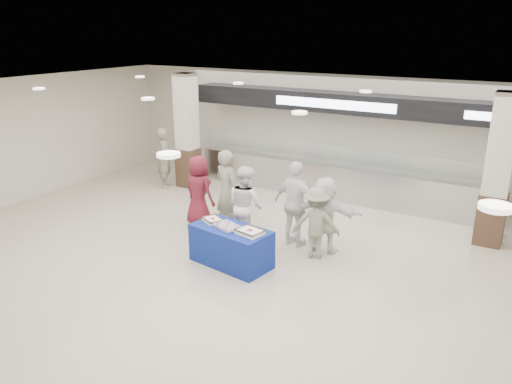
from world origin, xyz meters
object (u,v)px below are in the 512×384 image
Objects in this scene: soldier_a at (227,191)px; soldier_b at (316,223)px; sheet_cake_right at (250,231)px; display_table at (231,246)px; chef_tall at (246,205)px; chef_short at (296,204)px; civilian_maroon at (199,191)px; sheet_cake_left at (213,220)px; civilian_white at (324,215)px; soldier_bg at (165,158)px; cupcake_tray at (227,226)px.

soldier_b is (2.28, -0.27, -0.20)m from soldier_a.
soldier_a reaches higher than sheet_cake_right.
chef_tall reaches higher than display_table.
soldier_b reaches higher than display_table.
soldier_b is at bearing 162.30° from chef_short.
civilian_maroon is 0.98× the size of chef_tall.
civilian_maroon is at bearing 23.83° from soldier_a.
sheet_cake_left is 2.24m from civilian_white.
chef_short is at bearing -5.95° from civilian_white.
chef_short is at bearing 82.21° from sheet_cake_right.
soldier_a is 1.68m from chef_short.
soldier_bg is at bearing -41.61° from soldier_b.
display_table is at bearing 172.95° from sheet_cake_right.
display_table is 0.65m from sheet_cake_left.
cupcake_tray is (-0.06, -0.03, 0.41)m from display_table.
soldier_a is at bearing -28.28° from soldier_b.
chef_short reaches higher than display_table.
soldier_b is at bearing -169.37° from soldier_a.
civilian_maroon reaches higher than display_table.
chef_short reaches higher than chef_tall.
sheet_cake_left is 0.29× the size of chef_tall.
soldier_b is 0.92× the size of civilian_white.
soldier_b is 5.96m from soldier_bg.
sheet_cake_right is 0.52m from cupcake_tray.
display_table is 0.63m from sheet_cake_right.
display_table is 1.72m from soldier_b.
sheet_cake_right is 1.01× the size of cupcake_tray.
chef_short is at bearing -161.02° from soldier_a.
soldier_b is at bearing 55.54° from sheet_cake_right.
chef_short is at bearing 49.27° from sheet_cake_left.
civilian_white is at bearing -160.84° from soldier_a.
cupcake_tray is 1.75m from soldier_b.
soldier_b is at bearing 30.19° from sheet_cake_left.
soldier_a reaches higher than soldier_b.
cupcake_tray is at bearing -16.23° from sheet_cake_left.
chef_tall reaches higher than sheet_cake_right.
sheet_cake_left is at bearing 163.77° from cupcake_tray.
chef_tall is (0.73, -0.39, -0.08)m from soldier_a.
sheet_cake_left is 0.92× the size of cupcake_tray.
chef_tall is at bearing 169.16° from soldier_a.
soldier_bg is at bearing -25.08° from civilian_white.
sheet_cake_left reaches higher than display_table.
civilian_maroon is 0.97× the size of soldier_bg.
soldier_b is at bearing -153.76° from chef_tall.
soldier_b is (0.81, 1.18, -0.07)m from sheet_cake_right.
chef_short is (1.15, 1.34, 0.12)m from sheet_cake_left.
display_table is at bearing 75.42° from chef_short.
soldier_bg is (-5.62, 1.71, 0.06)m from civilian_white.
cupcake_tray is 2.01m from civilian_white.
chef_short is 0.70m from soldier_b.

